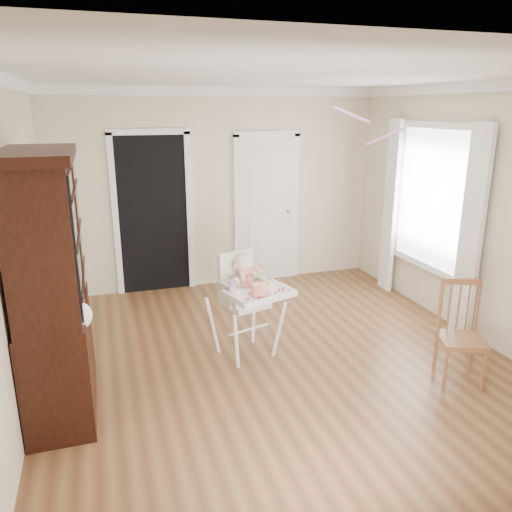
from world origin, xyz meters
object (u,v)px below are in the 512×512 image
object	(u,v)px
cake	(260,289)
sippy_cup	(232,287)
high_chair	(246,294)
dining_chair	(461,336)
china_cabinet	(52,287)

from	to	relation	value
cake	sippy_cup	xyz separation A→B (m)	(-0.24, 0.09, 0.02)
high_chair	dining_chair	xyz separation A→B (m)	(1.72, -1.07, -0.22)
high_chair	dining_chair	size ratio (longest dim) A/B	1.14
high_chair	dining_chair	distance (m)	2.04
high_chair	dining_chair	bearing A→B (deg)	-48.07
cake	dining_chair	distance (m)	1.87
high_chair	dining_chair	world-z (taller)	high_chair
high_chair	cake	distance (m)	0.32
sippy_cup	high_chair	bearing A→B (deg)	46.42
dining_chair	china_cabinet	bearing A→B (deg)	-168.62
sippy_cup	china_cabinet	bearing A→B (deg)	-171.65
sippy_cup	dining_chair	size ratio (longest dim) A/B	0.19
cake	dining_chair	size ratio (longest dim) A/B	0.24
cake	dining_chair	xyz separation A→B (m)	(1.66, -0.78, -0.36)
high_chair	cake	world-z (taller)	high_chair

